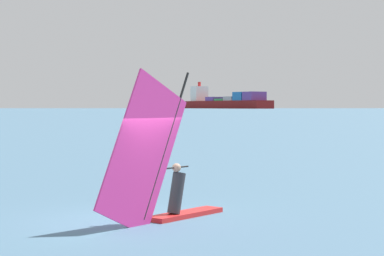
% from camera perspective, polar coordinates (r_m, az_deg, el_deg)
% --- Properties ---
extents(ground_plane, '(4000.00, 4000.00, 0.00)m').
position_cam_1_polar(ground_plane, '(17.24, -5.04, -7.50)').
color(ground_plane, '#476B84').
extents(windsurfer, '(2.76, 3.72, 3.93)m').
position_cam_1_polar(windsurfer, '(16.95, -2.47, -3.97)').
color(windsurfer, red).
rests_on(windsurfer, ground_plane).
extents(cargo_ship, '(114.92, 157.31, 35.41)m').
position_cam_1_polar(cargo_ship, '(885.86, 2.79, 2.14)').
color(cargo_ship, maroon).
rests_on(cargo_ship, ground_plane).
extents(distant_headland, '(1129.25, 430.02, 22.59)m').
position_cam_1_polar(distant_headland, '(1677.58, 0.02, 2.07)').
color(distant_headland, '#756B56').
rests_on(distant_headland, ground_plane).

